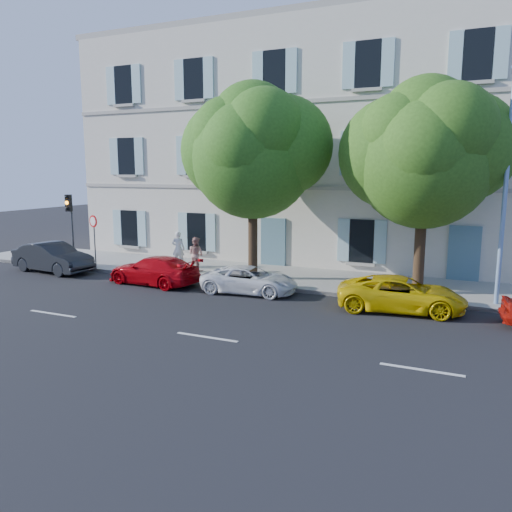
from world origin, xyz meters
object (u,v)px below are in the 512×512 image
at_px(car_dark_sedan, 53,257).
at_px(tree_left, 253,157).
at_px(tree_right, 425,161).
at_px(pedestrian_a, 178,249).
at_px(car_yellow_supercar, 401,294).
at_px(car_red_coupe, 154,270).
at_px(car_white_coupe, 250,280).
at_px(road_sign, 94,230).
at_px(traffic_light, 70,214).
at_px(pedestrian_b, 196,254).
at_px(street_lamp, 507,177).

height_order(car_dark_sedan, tree_left, tree_left).
distance_m(tree_right, pedestrian_a, 12.19).
bearing_deg(tree_right, car_dark_sedan, -172.40).
xyz_separation_m(car_yellow_supercar, tree_right, (0.29, 2.40, 4.56)).
bearing_deg(car_dark_sedan, car_red_coupe, -86.23).
xyz_separation_m(car_red_coupe, tree_right, (10.56, 2.43, 4.56)).
height_order(car_white_coupe, road_sign, road_sign).
height_order(traffic_light, pedestrian_a, traffic_light).
distance_m(car_yellow_supercar, pedestrian_b, 10.02).
relative_size(tree_right, pedestrian_b, 4.84).
bearing_deg(car_red_coupe, car_yellow_supercar, 95.27).
distance_m(car_red_coupe, street_lamp, 14.00).
distance_m(road_sign, pedestrian_a, 4.16).
distance_m(car_red_coupe, pedestrian_b, 2.63).
xyz_separation_m(car_white_coupe, tree_right, (6.17, 2.18, 4.63)).
height_order(car_dark_sedan, car_red_coupe, car_dark_sedan).
bearing_deg(car_yellow_supercar, car_white_coupe, 81.09).
distance_m(car_yellow_supercar, traffic_light, 16.29).
bearing_deg(pedestrian_a, car_white_coupe, 133.15).
relative_size(car_white_coupe, tree_right, 0.49).
bearing_deg(tree_left, tree_right, 1.73).
relative_size(tree_left, street_lamp, 1.03).
distance_m(car_dark_sedan, street_lamp, 19.73).
xyz_separation_m(road_sign, pedestrian_b, (5.06, 1.08, -1.02)).
bearing_deg(car_dark_sedan, tree_left, -72.34).
relative_size(tree_right, pedestrian_a, 4.51).
bearing_deg(car_white_coupe, road_sign, 77.28).
xyz_separation_m(tree_right, traffic_light, (-16.39, -1.08, -2.47)).
relative_size(street_lamp, pedestrian_b, 4.86).
xyz_separation_m(tree_left, traffic_light, (-9.48, -0.87, -2.67)).
bearing_deg(traffic_light, car_red_coupe, -13.08).
relative_size(car_red_coupe, road_sign, 1.65).
xyz_separation_m(car_dark_sedan, street_lamp, (19.29, 1.44, 3.89)).
xyz_separation_m(tree_right, pedestrian_b, (-9.99, 0.11, -4.21)).
bearing_deg(road_sign, tree_right, 3.68).
relative_size(tree_right, traffic_light, 2.23).
relative_size(car_dark_sedan, pedestrian_a, 2.48).
bearing_deg(car_yellow_supercar, tree_right, -13.70).
bearing_deg(pedestrian_a, car_dark_sedan, 14.32).
bearing_deg(car_white_coupe, pedestrian_b, 54.04).
bearing_deg(tree_right, road_sign, -176.32).
xyz_separation_m(car_white_coupe, traffic_light, (-10.22, 1.11, 2.16)).
bearing_deg(road_sign, car_yellow_supercar, -5.54).
bearing_deg(car_white_coupe, car_red_coupe, 88.34).
bearing_deg(pedestrian_a, road_sign, 10.22).
bearing_deg(street_lamp, car_dark_sedan, -175.74).
distance_m(car_white_coupe, traffic_light, 10.51).
bearing_deg(car_red_coupe, tree_right, 108.05).
xyz_separation_m(car_red_coupe, car_white_coupe, (4.39, 0.25, -0.08)).
height_order(car_red_coupe, tree_left, tree_left).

